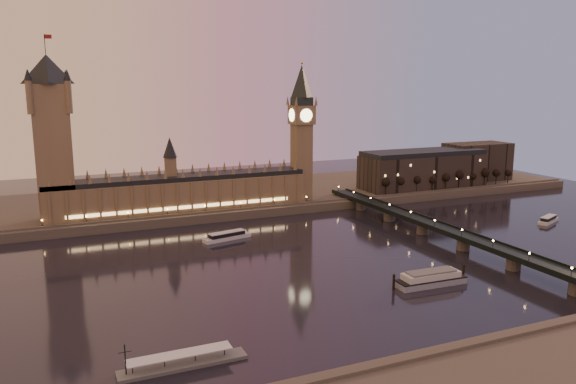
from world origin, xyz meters
The scene contains 21 objects.
ground centered at (0.00, 0.00, 0.00)m, with size 700.00×700.00×0.00m, color black.
far_embankment centered at (30.00, 165.00, 3.00)m, with size 560.00×130.00×6.00m, color #423D35.
palace_of_westminster centered at (-40.12, 120.99, 21.71)m, with size 180.00×26.62×52.00m.
victoria_tower centered at (-120.00, 121.00, 65.79)m, with size 31.68×31.68×118.00m.
big_ben centered at (53.99, 120.99, 63.95)m, with size 17.68×17.68×104.00m.
westminster_bridge centered at (91.61, 0.00, 5.52)m, with size 13.20×260.00×15.30m.
city_block centered at (194.94, 130.93, 22.24)m, with size 155.00×45.00×34.00m.
bare_tree_0 centered at (123.67, 109.00, 16.30)m, with size 6.77×6.77×13.77m.
bare_tree_1 centered at (138.03, 109.00, 16.30)m, with size 6.77×6.77×13.77m.
bare_tree_2 centered at (152.40, 109.00, 16.30)m, with size 6.77×6.77×13.77m.
bare_tree_3 centered at (166.76, 109.00, 16.30)m, with size 6.77×6.77×13.77m.
bare_tree_4 centered at (181.13, 109.00, 16.30)m, with size 6.77×6.77×13.77m.
bare_tree_5 centered at (195.49, 109.00, 16.30)m, with size 6.77×6.77×13.77m.
bare_tree_6 centered at (209.86, 109.00, 16.30)m, with size 6.77×6.77×13.77m.
bare_tree_7 centered at (224.22, 109.00, 16.30)m, with size 6.77×6.77×13.77m.
bare_tree_8 centered at (238.59, 109.00, 16.30)m, with size 6.77×6.77×13.77m.
bare_tree_9 centered at (252.95, 109.00, 16.30)m, with size 6.77×6.77×13.77m.
cruise_boat_a centered at (-26.46, 56.06, 2.17)m, with size 31.55×13.26×4.93m.
cruise_boat_c centered at (189.77, 8.63, 2.00)m, with size 23.34×14.60×4.55m.
moored_barge centered at (38.90, -58.16, 3.16)m, with size 40.81×11.16×7.48m.
pontoon_pier centered at (-87.64, -88.58, 1.26)m, with size 43.89×7.31×11.70m.
Camera 1 is at (-124.97, -263.77, 94.75)m, focal length 35.00 mm.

